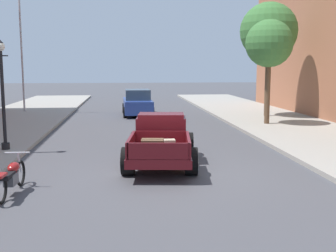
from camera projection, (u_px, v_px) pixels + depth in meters
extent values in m
plane|color=#47474C|center=(161.00, 174.00, 11.95)|extent=(140.00, 140.00, 0.00)
cube|color=#510F14|center=(161.00, 147.00, 13.11)|extent=(2.31, 5.07, 0.24)
cube|color=#510F14|center=(161.00, 129.00, 13.39)|extent=(1.68, 1.27, 0.80)
cube|color=#510F14|center=(161.00, 115.00, 13.27)|extent=(1.53, 1.09, 0.12)
cube|color=#3D4C5B|center=(162.00, 122.00, 13.93)|extent=(1.32, 0.19, 0.44)
cube|color=#510F14|center=(162.00, 128.00, 14.69)|extent=(1.48, 1.64, 0.52)
cube|color=silver|center=(163.00, 125.00, 15.49)|extent=(0.69, 0.18, 0.47)
cube|color=#510F14|center=(160.00, 152.00, 11.71)|extent=(1.92, 2.28, 0.04)
cube|color=#510F14|center=(131.00, 144.00, 11.69)|extent=(0.32, 2.10, 0.44)
cube|color=#510F14|center=(188.00, 144.00, 11.67)|extent=(0.32, 2.10, 0.44)
cube|color=#510F14|center=(158.00, 151.00, 10.68)|extent=(1.62, 0.27, 0.44)
cube|color=#510F14|center=(161.00, 138.00, 12.68)|extent=(1.62, 0.27, 0.44)
cylinder|color=black|center=(136.00, 144.00, 14.48)|extent=(0.45, 0.84, 0.80)
cylinder|color=silver|center=(131.00, 144.00, 14.48)|extent=(0.09, 0.65, 0.66)
cylinder|color=silver|center=(131.00, 144.00, 14.48)|extent=(0.05, 0.24, 0.24)
cylinder|color=black|center=(188.00, 144.00, 14.46)|extent=(0.45, 0.84, 0.80)
cylinder|color=silver|center=(193.00, 144.00, 14.46)|extent=(0.09, 0.65, 0.66)
cylinder|color=silver|center=(193.00, 144.00, 14.46)|extent=(0.05, 0.24, 0.24)
cylinder|color=black|center=(128.00, 161.00, 11.81)|extent=(0.45, 0.84, 0.80)
cylinder|color=silver|center=(122.00, 161.00, 11.81)|extent=(0.09, 0.65, 0.66)
cylinder|color=silver|center=(121.00, 161.00, 11.81)|extent=(0.05, 0.24, 0.24)
cylinder|color=black|center=(191.00, 161.00, 11.79)|extent=(0.45, 0.84, 0.80)
cylinder|color=silver|center=(198.00, 161.00, 11.79)|extent=(0.09, 0.65, 0.66)
cylinder|color=silver|center=(198.00, 161.00, 11.79)|extent=(0.05, 0.24, 0.24)
cube|color=brown|center=(153.00, 147.00, 11.33)|extent=(0.65, 0.51, 0.40)
cube|color=#3D2D1E|center=(153.00, 147.00, 11.33)|extent=(0.62, 0.12, 0.42)
cube|color=gray|center=(167.00, 144.00, 11.98)|extent=(0.44, 0.32, 0.28)
torus|color=black|center=(21.00, 173.00, 10.72)|extent=(0.10, 0.67, 0.67)
torus|color=black|center=(1.00, 189.00, 9.29)|extent=(0.10, 0.67, 0.67)
cube|color=#4C4C51|center=(11.00, 179.00, 9.95)|extent=(0.26, 0.45, 0.28)
ellipsoid|color=maroon|center=(14.00, 167.00, 10.17)|extent=(0.29, 0.53, 0.24)
cube|color=black|center=(7.00, 176.00, 9.68)|extent=(0.25, 0.57, 0.10)
cylinder|color=silver|center=(19.00, 162.00, 10.62)|extent=(0.06, 0.25, 0.58)
cylinder|color=silver|center=(17.00, 153.00, 10.46)|extent=(0.62, 0.07, 0.04)
cube|color=maroon|center=(0.00, 176.00, 9.25)|extent=(0.20, 0.41, 0.06)
cube|color=#284293|center=(138.00, 106.00, 26.46)|extent=(1.82, 4.34, 0.80)
cube|color=#384C5B|center=(138.00, 95.00, 26.21)|extent=(1.57, 2.03, 0.64)
cylinder|color=black|center=(124.00, 108.00, 27.67)|extent=(0.24, 0.66, 0.66)
cylinder|color=black|center=(149.00, 108.00, 27.87)|extent=(0.24, 0.66, 0.66)
cylinder|color=black|center=(125.00, 112.00, 25.13)|extent=(0.24, 0.66, 0.66)
cylinder|color=black|center=(152.00, 112.00, 25.34)|extent=(0.24, 0.66, 0.66)
cylinder|color=black|center=(6.00, 146.00, 14.75)|extent=(0.28, 0.28, 0.24)
cylinder|color=black|center=(3.00, 98.00, 14.51)|extent=(0.12, 0.12, 3.20)
cylinder|color=black|center=(1.00, 56.00, 14.30)|extent=(0.50, 0.04, 0.04)
sphere|color=silver|center=(0.00, 47.00, 14.26)|extent=(0.32, 0.32, 0.32)
cone|color=black|center=(0.00, 41.00, 14.23)|extent=(0.24, 0.24, 0.14)
cylinder|color=#B2B2B7|center=(21.00, 42.00, 26.83)|extent=(0.12, 0.12, 9.00)
cylinder|color=brown|center=(268.00, 93.00, 21.32)|extent=(0.26, 0.26, 3.18)
sphere|color=#3D7538|center=(269.00, 43.00, 20.97)|extent=(2.41, 2.41, 2.41)
cylinder|color=brown|center=(267.00, 85.00, 24.70)|extent=(0.26, 0.26, 3.72)
sphere|color=#3D7538|center=(269.00, 31.00, 24.26)|extent=(3.35, 3.35, 3.35)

